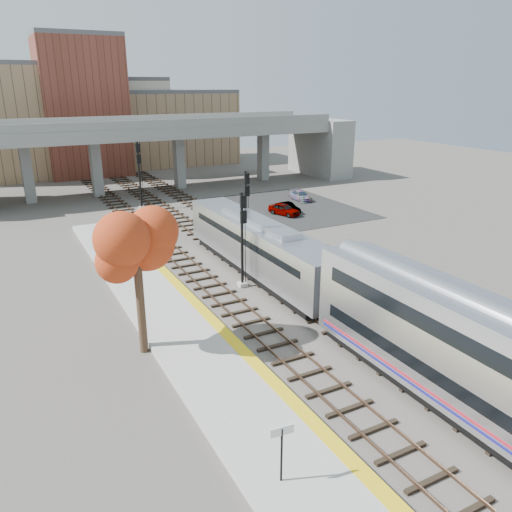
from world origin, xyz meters
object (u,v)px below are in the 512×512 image
signal_mast_near (243,242)px  signal_mast_mid (246,212)px  car_b (288,208)px  car_c (301,196)px  signal_mast_far (140,176)px  car_a (284,209)px  tree (136,249)px  locomotive (258,246)px

signal_mast_near → signal_mast_mid: bearing=61.7°
car_b → car_c: bearing=38.6°
signal_mast_near → signal_mast_mid: 8.65m
signal_mast_near → car_c: bearing=49.1°
signal_mast_near → signal_mast_far: (0.00, 26.03, 0.55)m
car_c → car_a: bearing=-133.6°
car_a → tree: bearing=-153.7°
signal_mast_far → car_c: 19.32m
tree → car_a: size_ratio=2.10×
signal_mast_far → signal_mast_near: bearing=-90.0°
tree → signal_mast_far: bearing=74.6°
signal_mast_mid → car_a: 12.48m
signal_mast_mid → car_c: bearing=43.7°
tree → car_c: size_ratio=2.02×
tree → car_c: bearing=44.8°
locomotive → signal_mast_near: 2.84m
signal_mast_near → car_a: (12.93, 16.03, -2.63)m
locomotive → tree: 13.45m
signal_mast_mid → tree: bearing=-134.1°
locomotive → car_a: size_ratio=5.12×
signal_mast_mid → tree: tree is taller
locomotive → car_a: (10.83, 14.41, -1.60)m
signal_mast_mid → signal_mast_far: size_ratio=0.89×
signal_mast_far → car_a: 16.66m
signal_mast_near → car_b: 21.93m
tree → car_c: 38.60m
signal_mast_far → car_b: signal_mast_far is taller
signal_mast_mid → car_a: signal_mast_mid is taller
signal_mast_mid → car_c: 20.04m
signal_mast_near → signal_mast_far: signal_mast_far is taller
locomotive → car_c: bearing=50.3°
car_a → car_c: bearing=25.1°
locomotive → signal_mast_far: bearing=94.9°
car_b → car_a: bearing=-147.9°
car_a → car_b: size_ratio=1.11×
car_c → locomotive: bearing=-127.1°
signal_mast_near → signal_mast_far: bearing=90.0°
car_b → signal_mast_far: bearing=140.0°
car_a → car_b: 1.19m
car_a → car_c: size_ratio=0.96×
signal_mast_far → car_a: signal_mast_far is taller
signal_mast_near → tree: 10.64m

